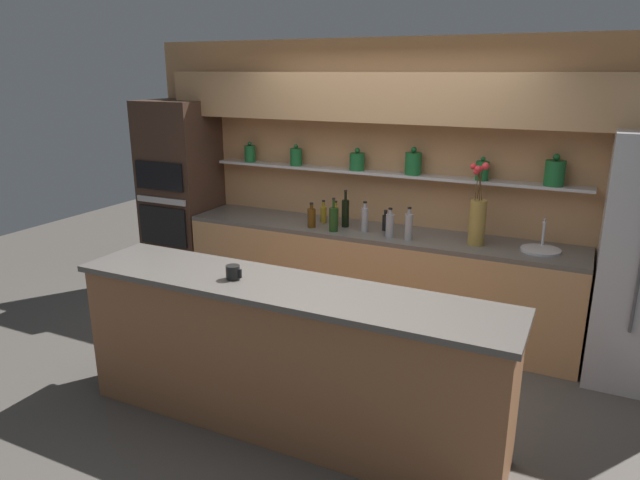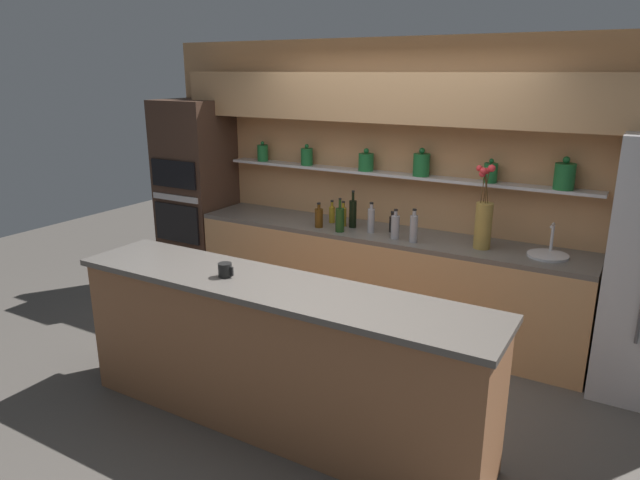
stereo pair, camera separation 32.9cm
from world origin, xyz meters
name	(u,v)px [view 2 (the right image)]	position (x,y,z in m)	size (l,w,h in m)	color
ground_plane	(318,387)	(0.00, 0.00, 0.00)	(12.00, 12.00, 0.00)	#4C4742
back_wall_unit	(403,158)	(0.00, 1.53, 1.55)	(5.20, 0.44, 2.60)	tan
back_counter_unit	(379,279)	(-0.07, 1.24, 0.46)	(3.64, 0.62, 0.92)	tan
island_counter	(275,356)	(0.00, -0.54, 0.51)	(2.93, 0.61, 1.02)	#99603D
oven_tower	(196,196)	(-2.25, 1.24, 1.01)	(0.70, 0.64, 2.03)	#3D281E
flower_vase	(483,220)	(0.85, 1.20, 1.15)	(0.16, 0.16, 0.69)	olive
sink_fixture	(548,254)	(1.36, 1.25, 0.94)	(0.31, 0.31, 0.25)	#B7B7BC
bottle_oil_0	(343,216)	(-0.46, 1.24, 1.01)	(0.06, 0.06, 0.24)	olive
bottle_sauce_1	(392,223)	(0.02, 1.28, 1.00)	(0.06, 0.06, 0.19)	black
bottle_spirit_2	(371,220)	(-0.13, 1.17, 1.04)	(0.06, 0.06, 0.28)	gray
bottle_spirit_3	(414,228)	(0.30, 1.08, 1.04)	(0.07, 0.07, 0.29)	gray
bottle_spirit_4	(395,226)	(0.13, 1.10, 1.03)	(0.07, 0.07, 0.26)	gray
bottle_oil_5	(332,214)	(-0.60, 1.29, 1.01)	(0.06, 0.06, 0.22)	olive
bottle_spirit_6	(319,217)	(-0.63, 1.09, 1.01)	(0.08, 0.08, 0.23)	#4C2D0C
bottle_wine_7	(353,213)	(-0.36, 1.24, 1.05)	(0.07, 0.07, 0.35)	black
bottle_wine_8	(340,219)	(-0.39, 1.06, 1.03)	(0.08, 0.08, 0.31)	#193814
coffee_mug	(225,270)	(-0.35, -0.59, 1.07)	(0.11, 0.09, 0.09)	black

